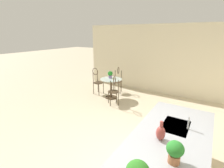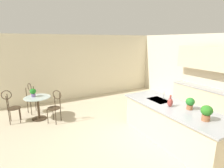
# 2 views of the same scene
# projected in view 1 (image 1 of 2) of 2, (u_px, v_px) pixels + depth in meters

# --- Properties ---
(ground_plane) EXTENTS (40.00, 40.00, 0.00)m
(ground_plane) POSITION_uv_depth(u_px,v_px,m) (121.00, 161.00, 3.20)
(ground_plane) COLOR beige
(wall_left_window) EXTENTS (0.12, 7.80, 2.70)m
(wall_left_window) POSITION_uv_depth(u_px,v_px,m) (176.00, 61.00, 6.26)
(wall_left_window) COLOR beige
(wall_left_window) RESTS_ON ground
(bistro_table) EXTENTS (0.80, 0.80, 0.74)m
(bistro_table) POSITION_uv_depth(u_px,v_px,m) (111.00, 87.00, 6.21)
(bistro_table) COLOR #3D2D1E
(bistro_table) RESTS_ON ground
(chair_near_window) EXTENTS (0.52, 0.48, 1.04)m
(chair_near_window) POSITION_uv_depth(u_px,v_px,m) (118.00, 79.00, 6.79)
(chair_near_window) COLOR #3D2D1E
(chair_near_window) RESTS_ON ground
(chair_by_island) EXTENTS (0.54, 0.54, 1.04)m
(chair_by_island) POSITION_uv_depth(u_px,v_px,m) (114.00, 89.00, 5.54)
(chair_by_island) COLOR #3D2D1E
(chair_by_island) RESTS_ON ground
(chair_toward_desk) EXTENTS (0.41, 0.50, 1.04)m
(chair_toward_desk) POSITION_uv_depth(u_px,v_px,m) (97.00, 80.00, 6.63)
(chair_toward_desk) COLOR #3D2D1E
(chair_toward_desk) RESTS_ON ground
(sink_faucet) EXTENTS (0.02, 0.02, 0.22)m
(sink_faucet) POSITION_uv_depth(u_px,v_px,m) (188.00, 123.00, 2.58)
(sink_faucet) COLOR #B2B5BA
(sink_faucet) RESTS_ON kitchen_island
(potted_plant_on_table) EXTENTS (0.19, 0.19, 0.26)m
(potted_plant_on_table) POSITION_uv_depth(u_px,v_px,m) (110.00, 74.00, 6.21)
(potted_plant_on_table) COLOR #7A669E
(potted_plant_on_table) RESTS_ON bistro_table
(potted_plant_counter_near) EXTENTS (0.20, 0.20, 0.28)m
(potted_plant_counter_near) POSITION_uv_depth(u_px,v_px,m) (175.00, 151.00, 1.89)
(potted_plant_counter_near) COLOR #9E603D
(potted_plant_counter_near) RESTS_ON kitchen_island
(vase_on_counter) EXTENTS (0.13, 0.13, 0.29)m
(vase_on_counter) POSITION_uv_depth(u_px,v_px,m) (161.00, 133.00, 2.32)
(vase_on_counter) COLOR #993D38
(vase_on_counter) RESTS_ON kitchen_island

